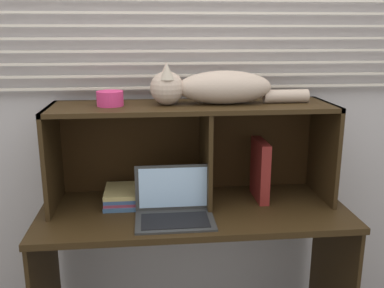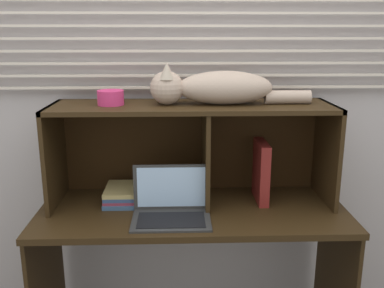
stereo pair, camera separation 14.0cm
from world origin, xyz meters
name	(u,v)px [view 2 (the right image)]	position (x,y,z in m)	size (l,w,h in m)	color
back_panel_with_blinds	(190,92)	(0.00, 0.55, 1.26)	(4.40, 0.08, 2.50)	#BAB2B4
desk	(193,235)	(0.00, 0.21, 0.60)	(1.48, 0.60, 0.74)	#2F200F
hutch_shelf_unit	(193,133)	(0.01, 0.35, 1.08)	(1.36, 0.38, 0.49)	#2F200F
cat	(214,88)	(0.10, 0.31, 1.31)	(0.76, 0.19, 0.19)	#BAA190
laptop	(171,207)	(-0.10, 0.11, 0.79)	(0.35, 0.24, 0.23)	#323232
binder_upright	(261,171)	(0.35, 0.31, 0.89)	(0.05, 0.22, 0.30)	maroon
book_stack	(122,194)	(-0.35, 0.31, 0.78)	(0.16, 0.24, 0.07)	#395880
small_basket	(111,98)	(-0.38, 0.31, 1.27)	(0.12, 0.12, 0.07)	#D43370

